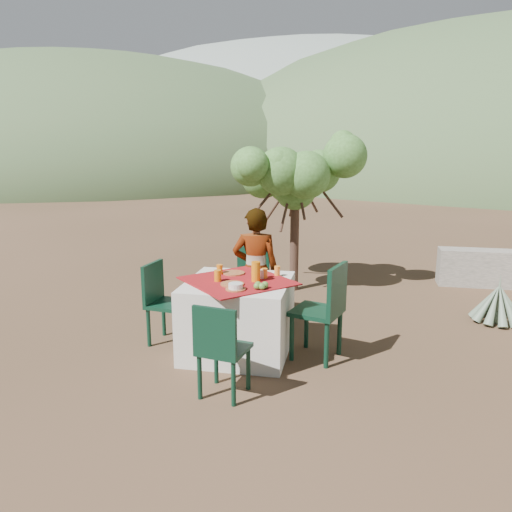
{
  "coord_description": "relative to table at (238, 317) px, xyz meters",
  "views": [
    {
      "loc": [
        1.03,
        -4.37,
        2.1
      ],
      "look_at": [
        0.01,
        0.7,
        0.93
      ],
      "focal_mm": 35.0,
      "sensor_mm": 36.0,
      "label": 1
    }
  ],
  "objects": [
    {
      "name": "plate_far",
      "position": [
        -0.1,
        0.25,
        0.39
      ],
      "size": [
        0.23,
        0.23,
        0.01
      ],
      "primitive_type": "cylinder",
      "color": "brown",
      "rests_on": "table"
    },
    {
      "name": "juice_pitcher",
      "position": [
        0.18,
        0.0,
        0.48
      ],
      "size": [
        0.09,
        0.09,
        0.2
      ],
      "primitive_type": "cylinder",
      "color": "orange",
      "rests_on": "table"
    },
    {
      "name": "person",
      "position": [
        0.06,
        0.62,
        0.33
      ],
      "size": [
        0.56,
        0.41,
        1.42
      ],
      "primitive_type": "imported",
      "rotation": [
        0.0,
        0.0,
        3.28
      ],
      "color": "#8C6651",
      "rests_on": "ground"
    },
    {
      "name": "chair_left",
      "position": [
        -0.85,
        0.1,
        0.1
      ],
      "size": [
        0.45,
        0.45,
        0.87
      ],
      "rotation": [
        0.0,
        0.0,
        1.45
      ],
      "color": "black",
      "rests_on": "ground"
    },
    {
      "name": "plate_near",
      "position": [
        -0.02,
        -0.17,
        0.39
      ],
      "size": [
        0.23,
        0.23,
        0.01
      ],
      "primitive_type": "cylinder",
      "color": "brown",
      "rests_on": "table"
    },
    {
      "name": "fruit_cluster",
      "position": [
        0.28,
        -0.25,
        0.41
      ],
      "size": [
        0.13,
        0.12,
        0.07
      ],
      "color": "#52832F",
      "rests_on": "table"
    },
    {
      "name": "agave",
      "position": [
        2.84,
        1.47,
        -0.16
      ],
      "size": [
        0.61,
        0.63,
        0.66
      ],
      "rotation": [
        0.0,
        0.0,
        -0.28
      ],
      "color": "slate",
      "rests_on": "ground"
    },
    {
      "name": "jar_right",
      "position": [
        0.36,
        0.27,
        0.43
      ],
      "size": [
        0.06,
        0.06,
        0.1
      ],
      "primitive_type": "cylinder",
      "color": "orange",
      "rests_on": "table"
    },
    {
      "name": "white_bowl",
      "position": [
        0.06,
        -0.32,
        0.42
      ],
      "size": [
        0.14,
        0.14,
        0.05
      ],
      "primitive_type": "cylinder",
      "color": "silver",
      "rests_on": "bowl_plate"
    },
    {
      "name": "ground",
      "position": [
        0.09,
        -0.3,
        -0.38
      ],
      "size": [
        160.0,
        160.0,
        0.0
      ],
      "primitive_type": "plane",
      "color": "#3D2C1B",
      "rests_on": "ground"
    },
    {
      "name": "glass_far",
      "position": [
        -0.24,
        0.2,
        0.43
      ],
      "size": [
        0.06,
        0.06,
        0.1
      ],
      "primitive_type": "cylinder",
      "color": "orange",
      "rests_on": "table"
    },
    {
      "name": "chair_near",
      "position": [
        0.08,
        -0.96,
        0.08
      ],
      "size": [
        0.45,
        0.45,
        0.83
      ],
      "rotation": [
        0.0,
        0.0,
        2.96
      ],
      "color": "black",
      "rests_on": "ground"
    },
    {
      "name": "jar_left",
      "position": [
        0.24,
        0.14,
        0.43
      ],
      "size": [
        0.06,
        0.06,
        0.1
      ],
      "primitive_type": "cylinder",
      "color": "orange",
      "rests_on": "table"
    },
    {
      "name": "bowl_plate",
      "position": [
        0.06,
        -0.32,
        0.39
      ],
      "size": [
        0.19,
        0.19,
        0.01
      ],
      "primitive_type": "cylinder",
      "color": "brown",
      "rests_on": "table"
    },
    {
      "name": "table",
      "position": [
        0.0,
        0.0,
        0.0
      ],
      "size": [
        1.3,
        1.3,
        0.76
      ],
      "color": "silver",
      "rests_on": "ground"
    },
    {
      "name": "hill_near_right",
      "position": [
        12.09,
        35.7,
        -0.38
      ],
      "size": [
        48.0,
        48.0,
        20.0
      ],
      "primitive_type": "ellipsoid",
      "color": "#354F2C",
      "rests_on": "ground"
    },
    {
      "name": "chair_right",
      "position": [
        0.87,
        -0.01,
        0.16
      ],
      "size": [
        0.56,
        0.56,
        0.97
      ],
      "rotation": [
        0.0,
        0.0,
        4.41
      ],
      "color": "black",
      "rests_on": "ground"
    },
    {
      "name": "shrub_tree",
      "position": [
        0.34,
        2.4,
        1.18
      ],
      "size": [
        1.67,
        1.64,
        1.97
      ],
      "color": "#3F2A1F",
      "rests_on": "ground"
    },
    {
      "name": "napkin_holder",
      "position": [
        0.21,
        0.11,
        0.43
      ],
      "size": [
        0.08,
        0.06,
        0.09
      ],
      "primitive_type": "cube",
      "rotation": [
        0.0,
        0.0,
        0.39
      ],
      "color": "silver",
      "rests_on": "table"
    },
    {
      "name": "glass_near",
      "position": [
        -0.19,
        -0.07,
        0.44
      ],
      "size": [
        0.07,
        0.07,
        0.11
      ],
      "primitive_type": "cylinder",
      "color": "orange",
      "rests_on": "table"
    },
    {
      "name": "hill_far_center",
      "position": [
        -3.91,
        51.7,
        -0.38
      ],
      "size": [
        60.0,
        60.0,
        24.0
      ],
      "primitive_type": "ellipsoid",
      "color": "gray",
      "rests_on": "ground"
    },
    {
      "name": "chair_far",
      "position": [
        -0.09,
        1.04,
        0.1
      ],
      "size": [
        0.44,
        0.44,
        0.87
      ],
      "rotation": [
        0.0,
        0.0,
        -0.09
      ],
      "color": "black",
      "rests_on": "ground"
    },
    {
      "name": "hill_near_left",
      "position": [
        -17.91,
        29.7,
        -0.38
      ],
      "size": [
        40.0,
        40.0,
        16.0
      ],
      "primitive_type": "ellipsoid",
      "color": "#354F2C",
      "rests_on": "ground"
    }
  ]
}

